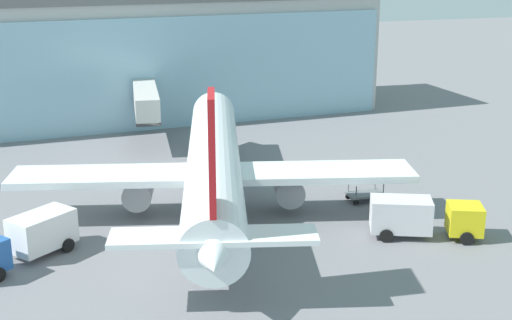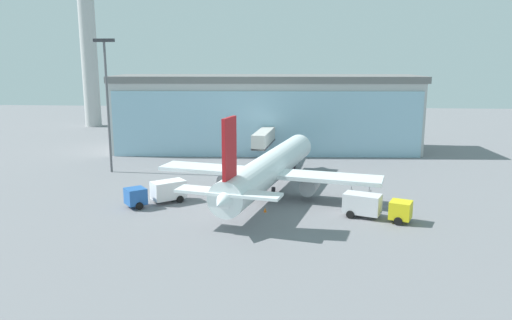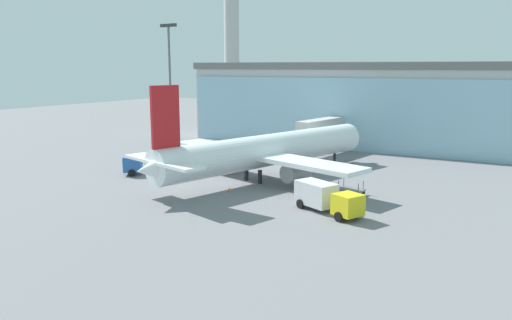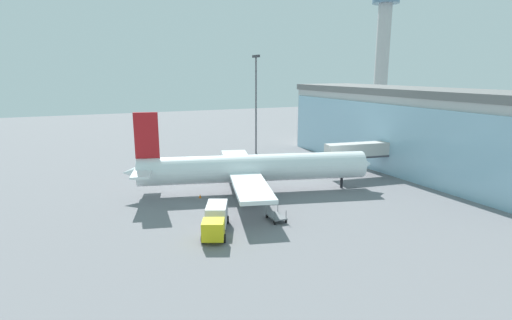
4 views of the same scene
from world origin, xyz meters
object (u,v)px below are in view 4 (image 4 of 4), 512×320
at_px(safety_cone_nose, 200,196).
at_px(fuel_truck, 216,219).
at_px(airplane, 250,169).
at_px(catering_truck, 194,166).
at_px(baggage_cart, 276,216).
at_px(control_tower, 383,44).
at_px(jet_bridge, 363,151).
at_px(apron_light_mast, 256,97).
at_px(safety_cone_wingtip, 222,166).

bearing_deg(safety_cone_nose, fuel_truck, -6.67).
xyz_separation_m(airplane, catering_truck, (-13.26, -5.00, -2.02)).
bearing_deg(baggage_cart, control_tower, 133.90).
height_order(jet_bridge, apron_light_mast, apron_light_mast).
relative_size(jet_bridge, airplane, 0.37).
bearing_deg(fuel_truck, catering_truck, -166.54).
bearing_deg(catering_truck, fuel_truck, 133.33).
distance_m(catering_truck, safety_cone_wingtip, 6.35).
relative_size(control_tower, airplane, 1.15).
bearing_deg(airplane, fuel_truck, -112.47).
bearing_deg(safety_cone_wingtip, catering_truck, -66.58).
bearing_deg(baggage_cart, safety_cone_wingtip, 176.15).
height_order(control_tower, apron_light_mast, control_tower).
xyz_separation_m(jet_bridge, baggage_cart, (13.37, -22.24, -3.62)).
height_order(baggage_cart, safety_cone_nose, baggage_cart).
distance_m(airplane, safety_cone_nose, 8.06).
distance_m(airplane, fuel_truck, 15.08).
height_order(control_tower, airplane, control_tower).
bearing_deg(safety_cone_wingtip, airplane, -2.61).
height_order(safety_cone_nose, safety_cone_wingtip, same).
height_order(fuel_truck, safety_cone_nose, fuel_truck).
xyz_separation_m(apron_light_mast, safety_cone_nose, (25.08, -18.73, -11.61)).
xyz_separation_m(baggage_cart, safety_cone_wingtip, (-27.31, 2.05, -0.23)).
relative_size(jet_bridge, control_tower, 0.32).
relative_size(apron_light_mast, safety_cone_wingtip, 36.76).
xyz_separation_m(airplane, fuel_truck, (12.08, -8.81, -2.02)).
relative_size(fuel_truck, safety_cone_wingtip, 13.80).
xyz_separation_m(airplane, safety_cone_wingtip, (-15.73, 0.72, -3.21)).
distance_m(catering_truck, baggage_cart, 25.12).
height_order(catering_truck, safety_cone_nose, catering_truck).
height_order(control_tower, catering_truck, control_tower).
relative_size(airplane, baggage_cart, 12.69).
bearing_deg(baggage_cart, jet_bridge, 121.46).
height_order(jet_bridge, catering_truck, jet_bridge).
bearing_deg(safety_cone_nose, baggage_cart, 27.47).
distance_m(control_tower, fuel_truck, 96.48).
bearing_deg(control_tower, airplane, -51.97).
bearing_deg(jet_bridge, safety_cone_nose, -170.21).
xyz_separation_m(jet_bridge, catering_truck, (-11.46, -25.91, -2.65)).
relative_size(catering_truck, safety_cone_nose, 12.91).
xyz_separation_m(apron_light_mast, baggage_cart, (36.73, -12.67, -11.38)).
relative_size(jet_bridge, safety_cone_wingtip, 24.00).
height_order(baggage_cart, safety_cone_wingtip, baggage_cart).
xyz_separation_m(apron_light_mast, fuel_truck, (37.23, -20.15, -10.42)).
bearing_deg(catering_truck, jet_bridge, -151.98).
height_order(catering_truck, safety_cone_wingtip, catering_truck).
height_order(fuel_truck, baggage_cart, fuel_truck).
bearing_deg(safety_cone_wingtip, safety_cone_nose, -27.38).
bearing_deg(jet_bridge, fuel_truck, -148.67).
bearing_deg(baggage_cart, safety_cone_nose, -152.08).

